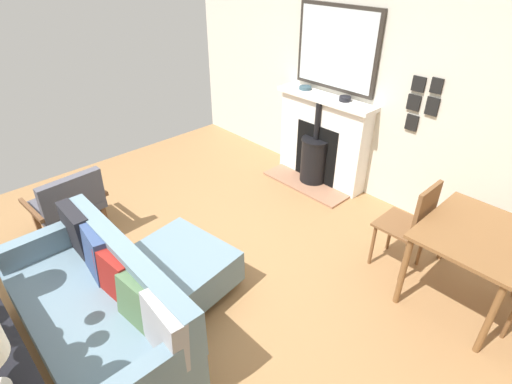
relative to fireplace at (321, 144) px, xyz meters
The scene contains 12 objects.
ground_plane 2.58m from the fireplace, ahead, with size 5.46×5.42×0.01m, color olive.
wall_left 0.98m from the fireplace, 126.95° to the left, with size 0.12×5.42×2.82m, color beige.
fireplace is the anchor object (origin of this frame).
mirror_over_mantel 1.14m from the fireplace, behind, with size 0.04×1.08×0.92m.
mantel_bowl_near 0.72m from the fireplace, 96.13° to the right, with size 0.15×0.15×0.04m.
mantel_bowl_far 0.69m from the fireplace, 98.21° to the left, with size 0.13×0.13×0.05m.
sofa 3.18m from the fireplace, ahead, with size 0.79×1.76×0.83m.
ottoman 2.41m from the fireplace, 10.07° to the left, with size 0.75×0.90×0.39m.
armchair_accent 2.94m from the fireplace, 18.60° to the right, with size 0.71×0.62×0.79m.
dining_table 2.28m from the fireplace, 70.69° to the left, with size 0.92×0.77×0.73m.
dining_chair_near_fireplace 1.80m from the fireplace, 65.20° to the left, with size 0.40×0.40×0.93m.
photo_gallery_row 1.35m from the fireplace, 97.42° to the left, with size 0.02×0.32×0.58m.
Camera 1 is at (1.19, 2.46, 2.62)m, focal length 27.98 mm.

